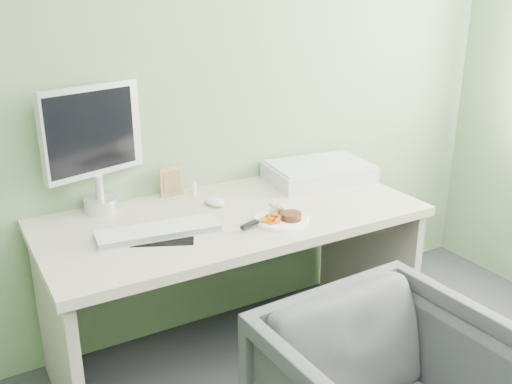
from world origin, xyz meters
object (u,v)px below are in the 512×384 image
scanner (319,173)px  monitor (93,142)px  desk (233,252)px  plate (281,220)px

scanner → monitor: (-1.04, 0.14, 0.26)m
desk → plate: plate is taller
plate → monitor: size_ratio=0.43×
desk → scanner: bearing=16.9°
scanner → monitor: 1.09m
desk → monitor: bearing=146.5°
desk → plate: bearing=-53.4°
scanner → monitor: size_ratio=0.91×
desk → monitor: monitor is taller
plate → scanner: 0.56m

